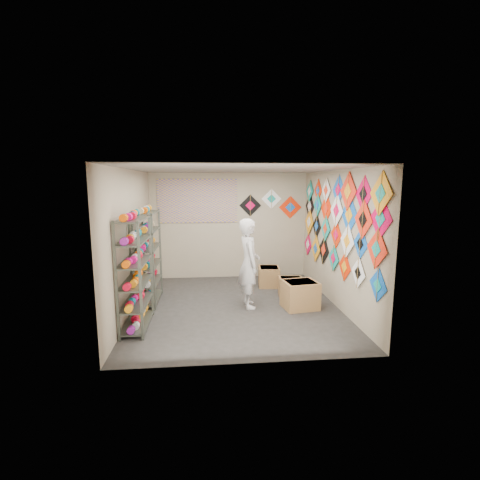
{
  "coord_description": "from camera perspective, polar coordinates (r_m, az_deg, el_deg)",
  "views": [
    {
      "loc": [
        -0.56,
        -6.65,
        2.45
      ],
      "look_at": [
        0.1,
        0.3,
        1.3
      ],
      "focal_mm": 26.0,
      "sensor_mm": 36.0,
      "label": 1
    }
  ],
  "objects": [
    {
      "name": "shelf_rack_back",
      "position": [
        7.36,
        -14.86,
        -2.72
      ],
      "size": [
        0.4,
        1.1,
        1.9
      ],
      "primitive_type": "cube",
      "color": "#4C5147",
      "rests_on": "ground"
    },
    {
      "name": "room_walls",
      "position": [
        6.73,
        -0.61,
        2.47
      ],
      "size": [
        4.5,
        4.5,
        4.5
      ],
      "color": "tan",
      "rests_on": "ground"
    },
    {
      "name": "ground",
      "position": [
        7.11,
        -0.58,
        -10.8
      ],
      "size": [
        4.5,
        4.5,
        0.0
      ],
      "primitive_type": "plane",
      "color": "#2B2826"
    },
    {
      "name": "poster",
      "position": [
        8.9,
        -7.01,
        6.38
      ],
      "size": [
        2.0,
        0.01,
        1.1
      ],
      "primitive_type": "cube",
      "color": "#5A4AA0",
      "rests_on": "room_walls"
    },
    {
      "name": "string_spools",
      "position": [
        6.72,
        -15.78,
        -3.09
      ],
      "size": [
        0.12,
        2.36,
        0.12
      ],
      "color": "#F20D83",
      "rests_on": "ground"
    },
    {
      "name": "carton_a",
      "position": [
        7.04,
        9.82,
        -8.84
      ],
      "size": [
        0.72,
        0.63,
        0.54
      ],
      "primitive_type": "cube",
      "rotation": [
        0.0,
        0.0,
        0.15
      ],
      "color": "olive",
      "rests_on": "ground"
    },
    {
      "name": "carton_c",
      "position": [
        8.4,
        4.76,
        -5.99
      ],
      "size": [
        0.53,
        0.58,
        0.46
      ],
      "primitive_type": "cube",
      "rotation": [
        0.0,
        0.0,
        -0.1
      ],
      "color": "olive",
      "rests_on": "ground"
    },
    {
      "name": "back_wall_kites",
      "position": [
        9.06,
        5.15,
        5.86
      ],
      "size": [
        1.63,
        0.02,
        0.78
      ],
      "color": "black",
      "rests_on": "room_walls"
    },
    {
      "name": "kite_wall_display",
      "position": [
        7.14,
        15.46,
        2.76
      ],
      "size": [
        0.06,
        4.25,
        2.05
      ],
      "color": "blue",
      "rests_on": "room_walls"
    },
    {
      "name": "shelf_rack_front",
      "position": [
        6.12,
        -16.82,
        -5.26
      ],
      "size": [
        0.4,
        1.1,
        1.9
      ],
      "primitive_type": "cube",
      "color": "#4C5147",
      "rests_on": "ground"
    },
    {
      "name": "shopkeeper",
      "position": [
        6.87,
        1.48,
        -3.82
      ],
      "size": [
        0.73,
        0.54,
        1.77
      ],
      "primitive_type": "imported",
      "rotation": [
        0.0,
        0.0,
        1.66
      ],
      "color": "#BDB6B3",
      "rests_on": "ground"
    },
    {
      "name": "carton_b",
      "position": [
        7.72,
        8.31,
        -7.65
      ],
      "size": [
        0.55,
        0.47,
        0.41
      ],
      "primitive_type": "cube",
      "rotation": [
        0.0,
        0.0,
        -0.12
      ],
      "color": "olive",
      "rests_on": "ground"
    }
  ]
}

